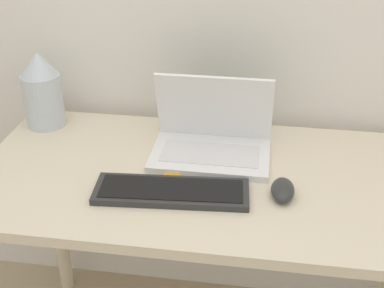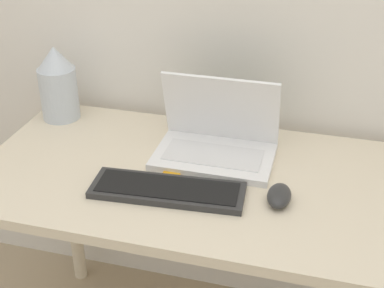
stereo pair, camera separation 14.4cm
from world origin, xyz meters
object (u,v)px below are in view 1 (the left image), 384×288
object	(u,v)px
vase	(42,90)
laptop	(212,138)
mouse	(283,190)
mp3_player	(172,174)
keyboard	(171,191)

from	to	relation	value
vase	laptop	bearing A→B (deg)	-10.96
mouse	mp3_player	xyz separation A→B (m)	(-0.30, 0.06, -0.01)
laptop	mp3_player	world-z (taller)	laptop
mouse	mp3_player	size ratio (longest dim) A/B	1.64
laptop	mp3_player	xyz separation A→B (m)	(-0.09, -0.14, -0.05)
laptop	vase	world-z (taller)	vase
laptop	mp3_player	distance (m)	0.17
laptop	keyboard	distance (m)	0.25
keyboard	vase	xyz separation A→B (m)	(-0.48, 0.34, 0.11)
keyboard	mouse	xyz separation A→B (m)	(0.29, 0.04, 0.01)
keyboard	mouse	distance (m)	0.29
laptop	mouse	world-z (taller)	laptop
laptop	keyboard	xyz separation A→B (m)	(-0.08, -0.23, -0.04)
keyboard	mouse	bearing A→B (deg)	7.31
keyboard	mp3_player	distance (m)	0.09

